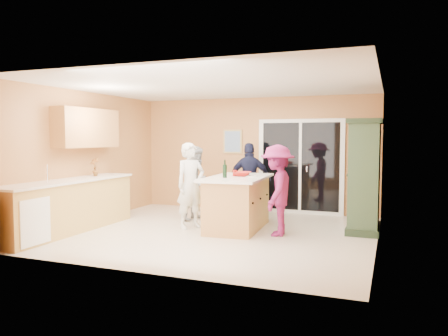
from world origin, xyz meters
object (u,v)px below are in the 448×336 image
(woman_navy, at_px, (250,179))
(kitchen_island, at_px, (237,204))
(woman_grey, at_px, (197,183))
(green_hutch, at_px, (365,177))
(woman_magenta, at_px, (277,190))
(woman_white, at_px, (191,186))

(woman_navy, bearing_deg, kitchen_island, 75.94)
(kitchen_island, height_order, woman_grey, woman_grey)
(green_hutch, relative_size, woman_magenta, 1.28)
(kitchen_island, xyz_separation_m, woman_white, (-0.85, -0.23, 0.34))
(woman_navy, bearing_deg, woman_grey, 19.82)
(woman_white, bearing_deg, kitchen_island, -40.74)
(kitchen_island, distance_m, woman_grey, 1.27)
(green_hutch, bearing_deg, woman_grey, -179.78)
(kitchen_island, relative_size, woman_white, 1.20)
(kitchen_island, bearing_deg, woman_white, -168.38)
(green_hutch, distance_m, woman_navy, 2.54)
(woman_grey, distance_m, woman_magenta, 2.08)
(woman_magenta, bearing_deg, woman_grey, -118.02)
(woman_white, bearing_deg, green_hutch, -40.99)
(green_hutch, relative_size, woman_white, 1.26)
(kitchen_island, relative_size, woman_grey, 1.27)
(woman_white, distance_m, woman_navy, 1.73)
(green_hutch, bearing_deg, woman_white, -164.95)
(woman_white, height_order, woman_navy, woman_white)
(woman_white, distance_m, woman_grey, 0.84)
(green_hutch, bearing_deg, woman_magenta, -148.72)
(green_hutch, height_order, woman_grey, green_hutch)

